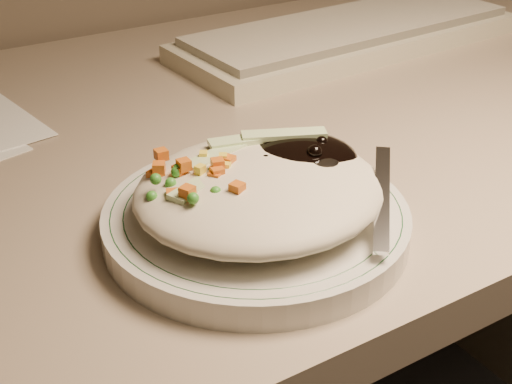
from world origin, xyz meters
TOP-DOWN VIEW (x-y plane):
  - desk at (0.00, 1.38)m, footprint 1.40×0.70m
  - plate at (-0.08, 1.17)m, footprint 0.24×0.24m
  - plate_rim at (-0.08, 1.17)m, footprint 0.22×0.22m
  - meal at (-0.07, 1.17)m, footprint 0.21×0.19m
  - keyboard at (0.27, 1.50)m, footprint 0.49×0.20m

SIDE VIEW (x-z plane):
  - desk at x=0.00m, z-range 0.17..0.91m
  - plate at x=-0.08m, z-range 0.74..0.76m
  - keyboard at x=0.27m, z-range 0.74..0.77m
  - plate_rim at x=-0.08m, z-range 0.76..0.76m
  - meal at x=-0.07m, z-range 0.76..0.81m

